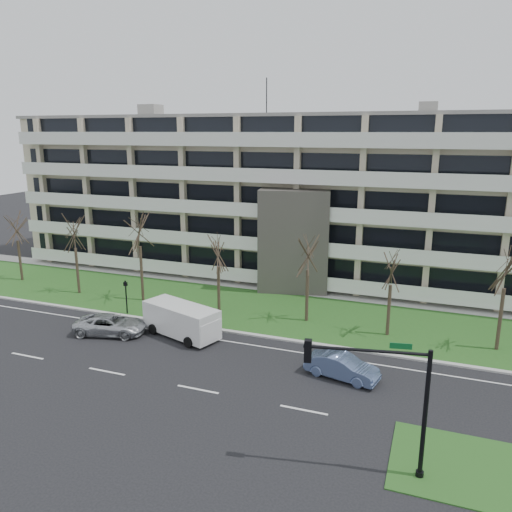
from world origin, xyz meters
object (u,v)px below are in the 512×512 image
at_px(white_van, 182,318).
at_px(pedestrian_signal, 126,293).
at_px(traffic_signal, 384,390).
at_px(blue_sedan, 342,366).
at_px(silver_pickup, 110,325).

distance_m(white_van, pedestrian_signal, 6.50).
height_order(traffic_signal, pedestrian_signal, traffic_signal).
xyz_separation_m(white_van, traffic_signal, (14.50, -9.80, 2.46)).
distance_m(white_van, traffic_signal, 17.67).
bearing_deg(pedestrian_signal, blue_sedan, -19.52).
bearing_deg(silver_pickup, blue_sedan, -106.24).
distance_m(silver_pickup, white_van, 5.11).
distance_m(silver_pickup, traffic_signal, 21.32).
xyz_separation_m(blue_sedan, traffic_signal, (3.02, -7.65, 3.08)).
bearing_deg(white_van, silver_pickup, -145.10).
bearing_deg(silver_pickup, pedestrian_signal, 4.32).
relative_size(white_van, pedestrian_signal, 2.23).
height_order(white_van, pedestrian_signal, pedestrian_signal).
distance_m(silver_pickup, pedestrian_signal, 4.03).
bearing_deg(silver_pickup, traffic_signal, -127.10).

